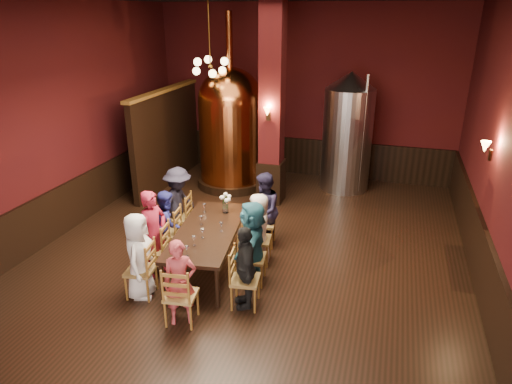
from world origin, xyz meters
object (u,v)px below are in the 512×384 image
(copper_kettle, at_px, (231,127))
(steel_vessel, at_px, (347,132))
(person_0, at_px, (139,256))
(person_2, at_px, (168,224))
(rose_vase, at_px, (225,200))
(dining_table, at_px, (208,233))
(person_1, at_px, (154,233))

(copper_kettle, height_order, steel_vessel, copper_kettle)
(person_0, height_order, person_2, person_0)
(steel_vessel, xyz_separation_m, rose_vase, (-1.79, -3.91, -0.47))
(person_0, xyz_separation_m, copper_kettle, (-0.30, 5.16, 0.85))
(dining_table, distance_m, copper_kettle, 4.27)
(person_1, xyz_separation_m, steel_vessel, (2.64, 5.12, 0.70))
(person_0, distance_m, copper_kettle, 5.23)
(copper_kettle, xyz_separation_m, steel_vessel, (2.85, 0.62, -0.09))
(dining_table, xyz_separation_m, person_0, (-0.71, -1.11, 0.03))
(person_0, height_order, copper_kettle, copper_kettle)
(person_0, relative_size, person_1, 0.93)
(copper_kettle, height_order, rose_vase, copper_kettle)
(person_1, distance_m, person_2, 0.67)
(dining_table, relative_size, person_0, 1.76)
(person_0, bearing_deg, person_2, -6.05)
(person_2, bearing_deg, dining_table, -126.55)
(copper_kettle, bearing_deg, rose_vase, -72.20)
(person_2, bearing_deg, person_0, 164.67)
(person_2, bearing_deg, copper_kettle, -21.29)
(person_0, height_order, rose_vase, person_0)
(person_2, distance_m, copper_kettle, 3.95)
(steel_vessel, bearing_deg, person_2, -121.43)
(person_2, bearing_deg, rose_vase, -82.49)
(person_1, xyz_separation_m, copper_kettle, (-0.21, 4.49, 0.79))
(copper_kettle, distance_m, rose_vase, 3.50)
(steel_vessel, bearing_deg, dining_table, -111.48)
(dining_table, distance_m, person_2, 0.91)
(person_2, relative_size, rose_vase, 3.32)
(person_1, bearing_deg, rose_vase, -21.38)
(dining_table, bearing_deg, rose_vase, 78.55)
(dining_table, xyz_separation_m, steel_vessel, (1.84, 4.68, 0.79))
(person_2, distance_m, steel_vessel, 5.30)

